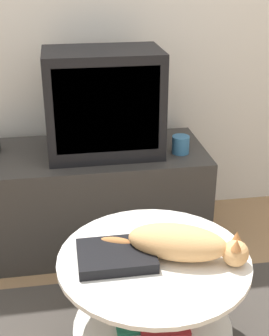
# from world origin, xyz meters

# --- Properties ---
(tv_stand) EXTENTS (1.23, 0.54, 0.54)m
(tv_stand) POSITION_xyz_m (-0.14, 0.91, 0.27)
(tv_stand) COLOR #33302D
(tv_stand) RESTS_ON ground_plane
(tv) EXTENTS (0.57, 0.36, 0.52)m
(tv) POSITION_xyz_m (-0.04, 0.90, 0.80)
(tv) COLOR black
(tv) RESTS_ON tv_stand
(mug) EXTENTS (0.09, 0.09, 0.09)m
(mug) POSITION_xyz_m (0.34, 0.82, 0.58)
(mug) COLOR teal
(mug) RESTS_ON tv_stand
(coffee_table) EXTENTS (0.70, 0.70, 0.45)m
(coffee_table) POSITION_xyz_m (0.04, 0.05, 0.31)
(coffee_table) COLOR #B2B2B7
(coffee_table) RESTS_ON rug
(dvd_box) EXTENTS (0.27, 0.20, 0.04)m
(dvd_box) POSITION_xyz_m (-0.09, 0.05, 0.49)
(dvd_box) COLOR black
(dvd_box) RESTS_ON coffee_table
(cat) EXTENTS (0.51, 0.27, 0.13)m
(cat) POSITION_xyz_m (0.14, 0.03, 0.53)
(cat) COLOR tan
(cat) RESTS_ON coffee_table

